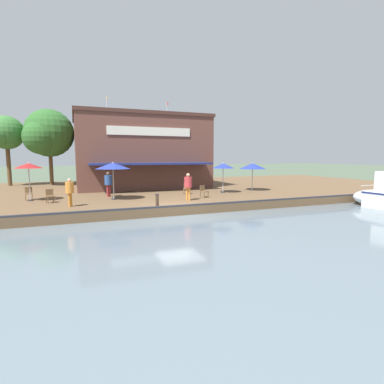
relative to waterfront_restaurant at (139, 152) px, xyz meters
name	(u,v)px	position (x,y,z in m)	size (l,w,h in m)	color
ground_plane	(179,217)	(13.66, -0.51, -3.96)	(220.00, 220.00, 0.00)	#4C5B47
quay_deck	(140,191)	(2.66, -0.51, -3.66)	(22.00, 56.00, 0.60)	brown
quay_edge_fender	(179,206)	(13.56, -0.51, -3.31)	(0.20, 50.40, 0.10)	#2D2D33
waterfront_restaurant	(139,152)	(0.00, 0.00, 0.00)	(11.45, 12.04, 8.45)	brown
patio_umbrella_mid_patio_right	(223,166)	(8.48, 4.97, -1.22)	(1.76, 1.76, 2.39)	#B7B7B7
patio_umbrella_by_entrance	(253,166)	(7.90, 8.08, -1.29)	(2.24, 2.24, 2.36)	#B7B7B7
patio_umbrella_back_row	(28,166)	(7.82, -8.81, -1.08)	(1.74, 1.74, 2.51)	#B7B7B7
patio_umbrella_near_quay_edge	(113,166)	(9.20, -3.65, -1.10)	(2.29, 2.29, 2.52)	#B7B7B7
cafe_chair_facing_river	(186,188)	(8.30, 1.91, -2.89)	(0.59, 0.59, 0.85)	brown
cafe_chair_under_first_umbrella	(29,193)	(7.25, -8.97, -2.89)	(0.49, 0.49, 0.85)	brown
cafe_chair_far_corner_seat	(204,191)	(10.44, 2.41, -2.89)	(0.57, 0.57, 0.85)	brown
cafe_chair_beside_entrance	(50,195)	(9.20, -7.54, -2.89)	(0.55, 0.55, 0.85)	brown
person_at_quay_edge	(108,181)	(7.67, -3.83, -2.23)	(0.51, 0.51, 1.79)	#B23338
person_near_entrance	(188,183)	(11.46, 0.86, -2.23)	(0.51, 0.51, 1.80)	orange
person_mid_patio	(70,189)	(11.28, -6.36, -2.34)	(0.46, 0.46, 1.64)	orange
mooring_post	(157,200)	(13.31, -1.74, -2.97)	(0.22, 0.22, 0.77)	#473323
tree_downstream_bank	(5,134)	(-4.42, -12.21, 1.73)	(3.44, 3.27, 6.86)	brown
tree_upstream_bank	(47,134)	(-3.68, -8.43, 1.73)	(4.98, 4.75, 7.60)	brown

